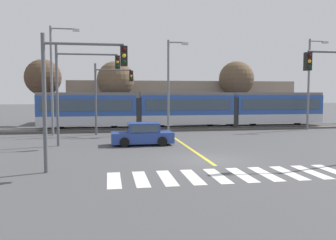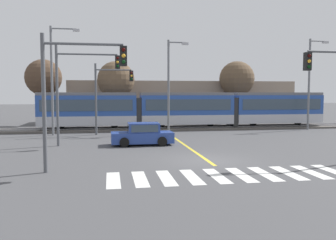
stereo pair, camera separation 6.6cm
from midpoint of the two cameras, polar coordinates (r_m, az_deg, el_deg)
ground_plane at (r=19.01m, az=6.25°, el=-6.44°), size 200.00×200.00×0.00m
track_bed at (r=34.84m, az=-1.07°, el=-1.35°), size 120.00×4.00×0.18m
rail_near at (r=34.12m, az=-0.89°, el=-1.24°), size 120.00×0.08×0.10m
rail_far at (r=35.54m, az=-1.24°, el=-1.02°), size 120.00×0.08×0.10m
light_rail_tram at (r=35.13m, az=2.83°, el=1.89°), size 28.00×2.64×3.43m
crosswalk_stripe_0 at (r=14.89m, az=-8.79°, el=-9.49°), size 0.57×2.80×0.01m
crosswalk_stripe_1 at (r=14.94m, az=-4.51°, el=-9.40°), size 0.57×2.80×0.01m
crosswalk_stripe_2 at (r=15.08m, az=-0.29°, el=-9.26°), size 0.57×2.80×0.01m
crosswalk_stripe_3 at (r=15.30m, az=3.83°, el=-9.07°), size 0.57×2.80×0.01m
crosswalk_stripe_4 at (r=15.59m, az=7.81°, el=-8.85°), size 0.57×2.80×0.01m
crosswalk_stripe_5 at (r=15.95m, az=11.62°, el=-8.59°), size 0.57×2.80×0.01m
crosswalk_stripe_6 at (r=16.37m, az=15.24°, el=-8.32°), size 0.57×2.80×0.01m
crosswalk_stripe_7 at (r=16.86m, az=18.67°, el=-8.03°), size 0.57×2.80×0.01m
crosswalk_stripe_8 at (r=17.40m, az=21.88°, el=-7.73°), size 0.57×2.80×0.01m
crosswalk_stripe_9 at (r=18.00m, az=24.89°, el=-7.43°), size 0.57×2.80×0.01m
lane_centre_line at (r=25.17m, az=2.26°, el=-3.76°), size 0.20×15.81×0.01m
sedan_crossing at (r=24.40m, az=-4.20°, el=-2.38°), size 4.22×1.96×1.52m
traffic_light_mid_left at (r=24.66m, az=-14.33°, el=6.16°), size 4.25×0.38×6.73m
traffic_light_far_left at (r=30.61m, az=-9.60°, el=4.97°), size 3.25×0.38×6.03m
traffic_light_near_left at (r=16.41m, az=-15.11°, el=5.99°), size 3.75×0.38×6.15m
street_lamp_west at (r=31.29m, az=-17.83°, el=7.08°), size 2.44×0.28×9.08m
street_lamp_centre at (r=31.31m, az=0.29°, el=6.29°), size 1.85×0.28×8.16m
street_lamp_east at (r=37.18m, az=21.82°, el=6.15°), size 1.98×0.28×8.74m
bare_tree_far_west at (r=40.77m, az=-19.45°, el=6.42°), size 3.90×3.90×7.17m
bare_tree_west at (r=38.33m, az=-8.44°, el=6.36°), size 3.95×3.95×6.92m
bare_tree_east at (r=42.52m, az=10.88°, el=6.48°), size 4.08×4.08×7.26m
building_backdrop_far at (r=44.89m, az=2.05°, el=2.99°), size 27.40×6.00×4.98m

